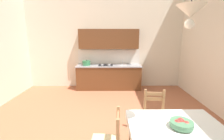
% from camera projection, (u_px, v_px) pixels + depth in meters
% --- Properties ---
extents(ground_plane, '(6.42, 6.79, 0.10)m').
position_uv_depth(ground_plane, '(100.00, 134.00, 3.27)').
color(ground_plane, '#A86042').
extents(wall_back, '(6.42, 0.12, 4.24)m').
position_uv_depth(wall_back, '(105.00, 32.00, 5.90)').
color(wall_back, silver).
rests_on(wall_back, ground_plane).
extents(kitchen_cabinetry, '(2.38, 0.63, 2.20)m').
position_uv_depth(kitchen_cabinetry, '(109.00, 66.00, 5.84)').
color(kitchen_cabinetry, brown).
rests_on(kitchen_cabinetry, ground_plane).
extents(dining_table, '(1.31, 1.02, 0.75)m').
position_uv_depth(dining_table, '(176.00, 135.00, 2.15)').
color(dining_table, brown).
rests_on(dining_table, ground_plane).
extents(dining_chair_kitchen_side, '(0.45, 0.45, 0.93)m').
position_uv_depth(dining_chair_kitchen_side, '(155.00, 116.00, 3.02)').
color(dining_chair_kitchen_side, '#D1BC89').
rests_on(dining_chair_kitchen_side, ground_plane).
extents(fruit_bowl, '(0.30, 0.30, 0.12)m').
position_uv_depth(fruit_bowl, '(181.00, 124.00, 2.08)').
color(fruit_bowl, '#4C7F5B').
rests_on(fruit_bowl, dining_table).
extents(pendant_lamp, '(0.32, 0.32, 0.81)m').
position_uv_depth(pendant_lamp, '(190.00, 12.00, 1.74)').
color(pendant_lamp, black).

